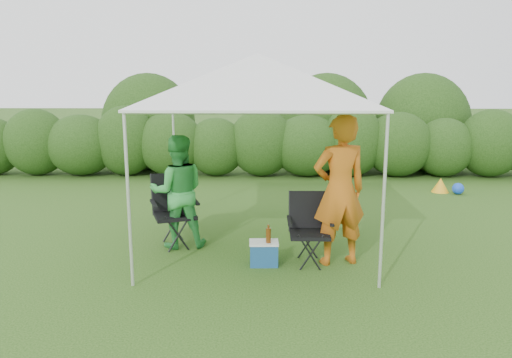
{
  "coord_description": "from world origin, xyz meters",
  "views": [
    {
      "loc": [
        0.12,
        -6.68,
        2.49
      ],
      "look_at": [
        -0.02,
        0.4,
        1.05
      ],
      "focal_mm": 35.0,
      "sensor_mm": 36.0,
      "label": 1
    }
  ],
  "objects_px": {
    "cooler": "(264,253)",
    "canopy": "(258,80)",
    "woman": "(178,192)",
    "chair_right": "(309,223)",
    "chair_left": "(173,205)",
    "man": "(339,190)"
  },
  "relations": [
    {
      "from": "cooler",
      "to": "canopy",
      "type": "bearing_deg",
      "value": 95.47
    },
    {
      "from": "canopy",
      "to": "woman",
      "type": "relative_size",
      "value": 1.84
    },
    {
      "from": "chair_right",
      "to": "cooler",
      "type": "bearing_deg",
      "value": -167.07
    },
    {
      "from": "canopy",
      "to": "woman",
      "type": "distance_m",
      "value": 2.01
    },
    {
      "from": "canopy",
      "to": "chair_left",
      "type": "bearing_deg",
      "value": 176.6
    },
    {
      "from": "chair_left",
      "to": "woman",
      "type": "distance_m",
      "value": 0.27
    },
    {
      "from": "canopy",
      "to": "chair_right",
      "type": "height_order",
      "value": "canopy"
    },
    {
      "from": "man",
      "to": "woman",
      "type": "height_order",
      "value": "man"
    },
    {
      "from": "chair_right",
      "to": "chair_left",
      "type": "xyz_separation_m",
      "value": [
        -1.99,
        0.71,
        0.06
      ]
    },
    {
      "from": "canopy",
      "to": "woman",
      "type": "bearing_deg",
      "value": -178.53
    },
    {
      "from": "canopy",
      "to": "man",
      "type": "relative_size",
      "value": 1.52
    },
    {
      "from": "canopy",
      "to": "chair_left",
      "type": "height_order",
      "value": "canopy"
    },
    {
      "from": "woman",
      "to": "cooler",
      "type": "bearing_deg",
      "value": 138.31
    },
    {
      "from": "canopy",
      "to": "cooler",
      "type": "bearing_deg",
      "value": -82.72
    },
    {
      "from": "man",
      "to": "woman",
      "type": "xyz_separation_m",
      "value": [
        -2.29,
        0.66,
        -0.18
      ]
    },
    {
      "from": "chair_right",
      "to": "cooler",
      "type": "distance_m",
      "value": 0.74
    },
    {
      "from": "chair_left",
      "to": "man",
      "type": "relative_size",
      "value": 0.53
    },
    {
      "from": "chair_left",
      "to": "woman",
      "type": "relative_size",
      "value": 0.64
    },
    {
      "from": "chair_left",
      "to": "man",
      "type": "height_order",
      "value": "man"
    },
    {
      "from": "chair_right",
      "to": "woman",
      "type": "height_order",
      "value": "woman"
    },
    {
      "from": "man",
      "to": "chair_left",
      "type": "bearing_deg",
      "value": -33.3
    },
    {
      "from": "canopy",
      "to": "chair_right",
      "type": "xyz_separation_m",
      "value": [
        0.71,
        -0.64,
        -1.92
      ]
    }
  ]
}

